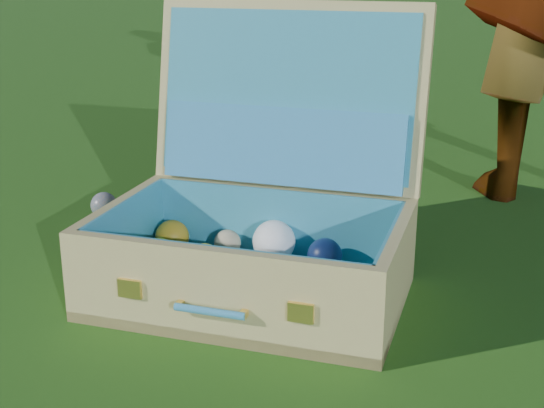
# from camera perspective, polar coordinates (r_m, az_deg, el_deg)

# --- Properties ---
(ground) EXTENTS (60.00, 60.00, 0.00)m
(ground) POSITION_cam_1_polar(r_m,az_deg,el_deg) (1.54, 5.30, -6.38)
(ground) COLOR #215114
(ground) RESTS_ON ground
(stray_ball) EXTENTS (0.07, 0.07, 0.07)m
(stray_ball) POSITION_cam_1_polar(r_m,az_deg,el_deg) (1.97, -12.54, -0.09)
(stray_ball) COLOR teal
(stray_ball) RESTS_ON ground
(suitcase) EXTENTS (0.69, 0.63, 0.55)m
(suitcase) POSITION_cam_1_polar(r_m,az_deg,el_deg) (1.51, -0.82, -0.44)
(suitcase) COLOR tan
(suitcase) RESTS_ON ground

